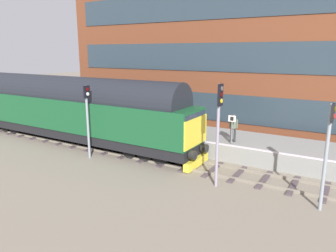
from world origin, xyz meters
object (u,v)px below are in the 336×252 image
signal_post_mid (219,123)px  platform_number_sign (232,125)px  waiting_passenger (233,126)px  signal_post_near (328,146)px  diesel_locomotive (71,108)px  signal_post_far (87,114)px

signal_post_mid → platform_number_sign: size_ratio=2.90×
signal_post_mid → waiting_passenger: size_ratio=2.99×
signal_post_near → platform_number_sign: 6.71m
diesel_locomotive → signal_post_near: (-1.90, -16.37, 0.25)m
platform_number_sign → signal_post_far: bearing=118.2°
signal_post_far → waiting_passenger: size_ratio=2.68×
signal_post_near → platform_number_sign: (4.02, 5.34, -0.60)m
diesel_locomotive → signal_post_mid: 11.97m
signal_post_mid → platform_number_sign: bearing=10.9°
diesel_locomotive → waiting_passenger: diesel_locomotive is taller
diesel_locomotive → signal_post_near: diesel_locomotive is taller
signal_post_near → signal_post_far: (-0.00, 12.84, -0.00)m
signal_post_near → waiting_passenger: bearing=50.3°
signal_post_far → platform_number_sign: size_ratio=2.60×
waiting_passenger → signal_post_mid: bearing=76.4°
platform_number_sign → waiting_passenger: bearing=7.7°
signal_post_near → signal_post_mid: signal_post_mid is taller
signal_post_near → platform_number_sign: signal_post_near is taller
signal_post_far → waiting_passenger: signal_post_far is taller
signal_post_mid → waiting_passenger: 4.70m
signal_post_near → signal_post_mid: 4.58m
signal_post_far → signal_post_mid: bearing=-90.0°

